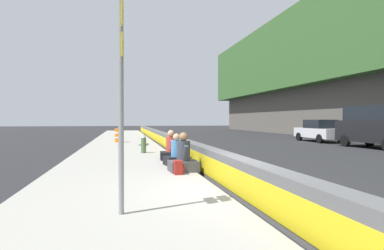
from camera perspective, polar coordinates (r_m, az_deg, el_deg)
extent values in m
plane|color=#232326|center=(7.47, 8.66, -12.34)|extent=(160.00, 160.00, 0.00)
cube|color=gray|center=(6.99, -12.62, -12.71)|extent=(80.00, 4.40, 0.14)
cube|color=#545456|center=(7.39, 8.67, -9.13)|extent=(76.00, 0.44, 0.85)
cube|color=gold|center=(7.32, 6.99, -9.56)|extent=(74.48, 0.01, 0.54)
cylinder|color=gray|center=(5.42, -12.63, 3.27)|extent=(0.09, 0.09, 3.60)
cube|color=yellow|center=(5.68, -12.47, 18.58)|extent=(0.44, 0.02, 0.36)
cube|color=black|center=(5.68, -12.32, 18.58)|extent=(0.30, 0.01, 0.10)
cube|color=yellow|center=(5.55, -12.45, 13.65)|extent=(0.44, 0.02, 0.36)
cube|color=black|center=(5.55, -12.30, 13.65)|extent=(0.30, 0.01, 0.10)
cylinder|color=#47663D|center=(15.20, -8.68, -3.63)|extent=(0.24, 0.24, 0.72)
cone|color=gray|center=(15.17, -8.69, -1.97)|extent=(0.26, 0.26, 0.16)
cylinder|color=gray|center=(15.21, -8.04, -3.49)|extent=(0.10, 0.12, 0.10)
cylinder|color=gray|center=(15.19, -9.32, -3.50)|extent=(0.10, 0.12, 0.10)
cube|color=#424247|center=(9.78, -1.55, -7.37)|extent=(0.79, 0.91, 0.32)
cylinder|color=#333842|center=(9.73, -1.55, -4.67)|extent=(0.41, 0.41, 0.60)
sphere|color=#8E6647|center=(9.69, -1.55, -2.11)|extent=(0.27, 0.27, 0.27)
cylinder|color=#333842|center=(9.95, -1.89, -4.90)|extent=(0.32, 0.17, 0.53)
cylinder|color=#333842|center=(9.52, -1.20, -5.16)|extent=(0.32, 0.17, 0.53)
cube|color=black|center=(11.13, -2.81, -6.42)|extent=(0.81, 0.90, 0.29)
cylinder|color=#427FB7|center=(11.08, -2.81, -4.24)|extent=(0.38, 0.38, 0.56)
sphere|color=tan|center=(11.05, -2.81, -2.17)|extent=(0.25, 0.25, 0.25)
cylinder|color=#427FB7|center=(11.28, -3.19, -4.43)|extent=(0.31, 0.19, 0.49)
cylinder|color=#427FB7|center=(10.89, -2.42, -4.62)|extent=(0.31, 0.19, 0.49)
cube|color=black|center=(12.59, -3.79, -5.51)|extent=(0.77, 0.88, 0.31)
cylinder|color=#AD3D33|center=(12.55, -3.79, -3.46)|extent=(0.40, 0.40, 0.59)
sphere|color=tan|center=(12.52, -3.79, -1.52)|extent=(0.26, 0.26, 0.26)
cylinder|color=#AD3D33|center=(12.77, -3.87, -3.65)|extent=(0.31, 0.16, 0.52)
cylinder|color=#AD3D33|center=(12.33, -3.71, -3.81)|extent=(0.31, 0.16, 0.52)
cube|color=maroon|center=(9.25, -2.54, -7.60)|extent=(0.32, 0.22, 0.40)
cube|color=maroon|center=(9.29, -1.68, -7.94)|extent=(0.22, 0.06, 0.20)
cylinder|color=orange|center=(22.69, -13.03, -1.83)|extent=(0.52, 0.52, 0.95)
cylinder|color=white|center=(22.68, -13.04, -1.35)|extent=(0.54, 0.54, 0.10)
cylinder|color=white|center=(22.70, -13.03, -2.19)|extent=(0.54, 0.54, 0.10)
cube|color=black|center=(21.88, 30.42, -1.01)|extent=(5.16, 2.13, 1.30)
cube|color=black|center=(21.80, 30.63, 1.88)|extent=(4.16, 1.90, 0.90)
cylinder|color=black|center=(22.48, 25.76, -2.58)|extent=(0.73, 0.24, 0.72)
cylinder|color=black|center=(23.73, 29.25, -2.42)|extent=(0.73, 0.24, 0.72)
cube|color=silver|center=(26.45, 21.85, -1.31)|extent=(4.54, 1.91, 0.72)
cube|color=black|center=(26.35, 21.98, 0.18)|extent=(2.24, 1.68, 0.66)
cylinder|color=black|center=(27.25, 18.68, -1.99)|extent=(0.67, 0.24, 0.66)
cylinder|color=black|center=(28.14, 21.74, -1.91)|extent=(0.67, 0.24, 0.66)
cylinder|color=black|center=(24.79, 21.96, -2.30)|extent=(0.67, 0.24, 0.66)
cylinder|color=black|center=(25.77, 25.20, -2.20)|extent=(0.67, 0.24, 0.66)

